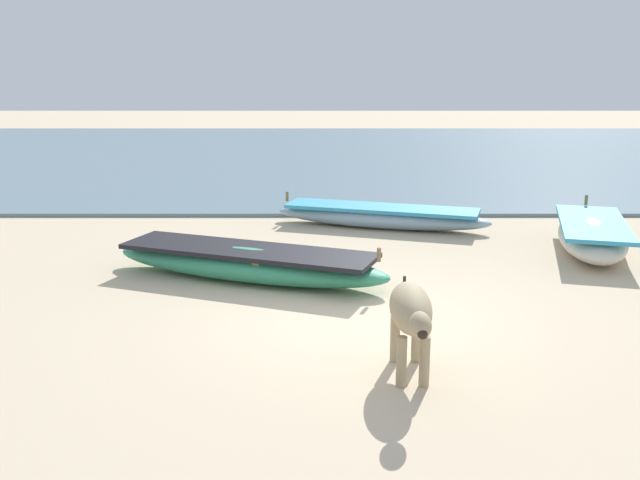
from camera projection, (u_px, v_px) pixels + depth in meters
ground at (365, 316)px, 9.47m from camera, size 80.00×80.00×0.00m
sea_water at (338, 156)px, 25.11m from camera, size 60.00×20.00×0.08m
fishing_boat_2 at (249, 262)px, 10.98m from camera, size 4.58×2.56×0.70m
fishing_boat_3 at (594, 235)px, 12.57m from camera, size 1.93×3.44×0.75m
fishing_boat_6 at (383, 216)px, 14.42m from camera, size 4.43×2.12×0.63m
cow_second_adult_dun at (412, 313)px, 7.51m from camera, size 0.44×1.52×0.98m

